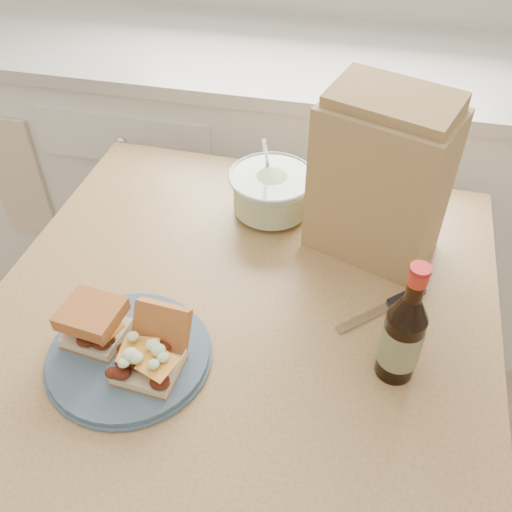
% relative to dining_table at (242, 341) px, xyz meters
% --- Properties ---
extents(cabinet_run, '(2.50, 0.64, 0.94)m').
position_rel_dining_table_xyz_m(cabinet_run, '(-0.02, 0.92, -0.23)').
color(cabinet_run, white).
rests_on(cabinet_run, ground).
extents(dining_table, '(1.00, 1.00, 0.82)m').
position_rel_dining_table_xyz_m(dining_table, '(0.00, 0.00, 0.00)').
color(dining_table, tan).
rests_on(dining_table, ground).
extents(plate, '(0.29, 0.29, 0.02)m').
position_rel_dining_table_xyz_m(plate, '(-0.16, -0.18, 0.13)').
color(plate, '#465D71').
rests_on(plate, dining_table).
extents(sandwich_left, '(0.11, 0.10, 0.07)m').
position_rel_dining_table_xyz_m(sandwich_left, '(-0.23, -0.15, 0.18)').
color(sandwich_left, beige).
rests_on(sandwich_left, plate).
extents(sandwich_right, '(0.11, 0.15, 0.09)m').
position_rel_dining_table_xyz_m(sandwich_right, '(-0.11, -0.18, 0.17)').
color(sandwich_right, beige).
rests_on(sandwich_right, plate).
extents(coleslaw_bowl, '(0.20, 0.20, 0.19)m').
position_rel_dining_table_xyz_m(coleslaw_bowl, '(-0.00, 0.30, 0.17)').
color(coleslaw_bowl, silver).
rests_on(coleslaw_bowl, dining_table).
extents(beer_bottle, '(0.07, 0.07, 0.25)m').
position_rel_dining_table_xyz_m(beer_bottle, '(0.30, -0.10, 0.21)').
color(beer_bottle, black).
rests_on(beer_bottle, dining_table).
extents(knife, '(0.16, 0.16, 0.01)m').
position_rel_dining_table_xyz_m(knife, '(0.29, 0.06, 0.13)').
color(knife, silver).
rests_on(knife, dining_table).
extents(paper_bag, '(0.29, 0.24, 0.33)m').
position_rel_dining_table_xyz_m(paper_bag, '(0.23, 0.23, 0.28)').
color(paper_bag, tan).
rests_on(paper_bag, dining_table).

